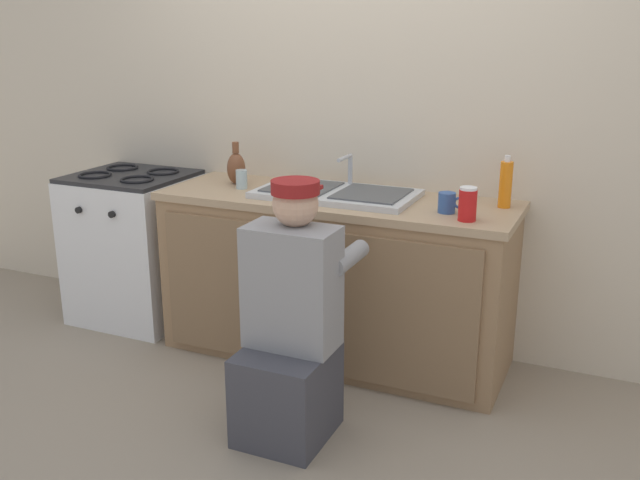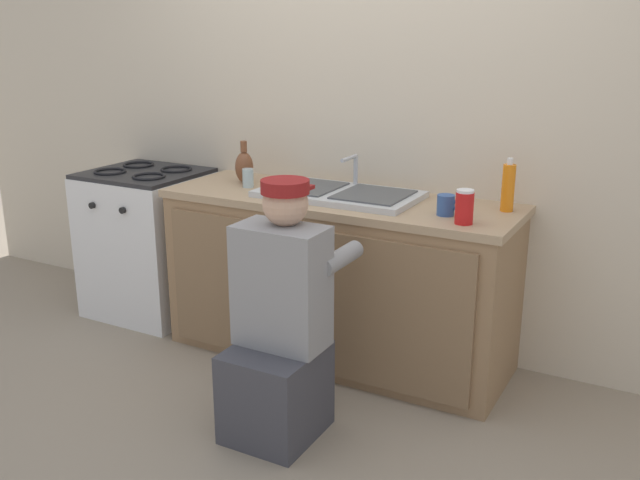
% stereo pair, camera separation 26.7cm
% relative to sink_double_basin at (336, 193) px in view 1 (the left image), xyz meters
% --- Properties ---
extents(ground_plane, '(12.00, 12.00, 0.00)m').
position_rel_sink_double_basin_xyz_m(ground_plane, '(0.00, -0.30, -0.89)').
color(ground_plane, gray).
extents(back_wall, '(6.00, 0.10, 2.50)m').
position_rel_sink_double_basin_xyz_m(back_wall, '(0.00, 0.35, 0.36)').
color(back_wall, beige).
rests_on(back_wall, ground_plane).
extents(counter_cabinet, '(1.79, 0.62, 0.83)m').
position_rel_sink_double_basin_xyz_m(counter_cabinet, '(0.00, -0.01, -0.47)').
color(counter_cabinet, '#997551').
rests_on(counter_cabinet, ground_plane).
extents(countertop, '(1.83, 0.62, 0.04)m').
position_rel_sink_double_basin_xyz_m(countertop, '(0.00, -0.00, -0.04)').
color(countertop, tan).
rests_on(countertop, counter_cabinet).
extents(sink_double_basin, '(0.80, 0.44, 0.19)m').
position_rel_sink_double_basin_xyz_m(sink_double_basin, '(0.00, 0.00, 0.00)').
color(sink_double_basin, silver).
rests_on(sink_double_basin, countertop).
extents(stove_range, '(0.65, 0.62, 0.89)m').
position_rel_sink_double_basin_xyz_m(stove_range, '(-1.29, -0.00, -0.45)').
color(stove_range, white).
rests_on(stove_range, ground_plane).
extents(plumber_person, '(0.42, 0.61, 1.10)m').
position_rel_sink_double_basin_xyz_m(plumber_person, '(0.12, -0.78, -0.43)').
color(plumber_person, '#3F3F47').
rests_on(plumber_person, ground_plane).
extents(vase_decorative, '(0.10, 0.10, 0.23)m').
position_rel_sink_double_basin_xyz_m(vase_decorative, '(-0.61, 0.05, 0.07)').
color(vase_decorative, brown).
rests_on(vase_decorative, countertop).
extents(water_glass, '(0.06, 0.06, 0.10)m').
position_rel_sink_double_basin_xyz_m(water_glass, '(-0.53, -0.03, 0.03)').
color(water_glass, '#ADC6CC').
rests_on(water_glass, countertop).
extents(soda_cup_red, '(0.08, 0.08, 0.15)m').
position_rel_sink_double_basin_xyz_m(soda_cup_red, '(0.71, -0.19, 0.06)').
color(soda_cup_red, red).
rests_on(soda_cup_red, countertop).
extents(soap_bottle_orange, '(0.06, 0.06, 0.25)m').
position_rel_sink_double_basin_xyz_m(soap_bottle_orange, '(0.82, 0.12, 0.09)').
color(soap_bottle_orange, orange).
rests_on(soap_bottle_orange, countertop).
extents(coffee_mug, '(0.13, 0.08, 0.09)m').
position_rel_sink_double_basin_xyz_m(coffee_mug, '(0.59, -0.09, 0.03)').
color(coffee_mug, '#335699').
rests_on(coffee_mug, countertop).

